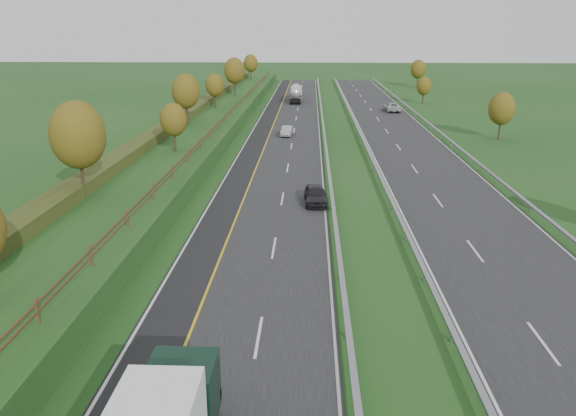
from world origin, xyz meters
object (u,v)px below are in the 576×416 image
Objects in this scene: car_silver_mid at (287,131)px; car_small_far at (297,93)px; car_oncoming at (392,107)px; road_tanker at (296,93)px; car_dark_near at (315,195)px.

car_small_far is at bearing 94.54° from car_silver_mid.
car_oncoming reaches higher than car_small_far.
car_silver_mid is 0.85× the size of car_small_far.
road_tanker is 1.92× the size of car_oncoming.
car_silver_mid is at bearing -90.30° from road_tanker.
car_oncoming is at bearing 72.89° from car_dark_near.
road_tanker reaches higher than car_dark_near.
car_dark_near reaches higher than car_silver_mid.
car_oncoming reaches higher than car_dark_near.
road_tanker is 73.61m from car_dark_near.
car_small_far is at bearing -56.98° from car_oncoming.
road_tanker is at bearing 89.76° from car_dark_near.
car_silver_mid is 51.37m from car_small_far.
road_tanker is 10.95m from car_small_far.
road_tanker is 23.48m from car_oncoming.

